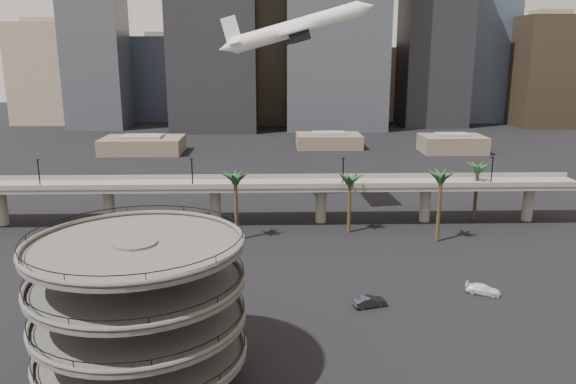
{
  "coord_description": "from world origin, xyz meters",
  "views": [
    {
      "loc": [
        0.94,
        -58.04,
        34.86
      ],
      "look_at": [
        3.35,
        28.0,
        13.32
      ],
      "focal_mm": 35.0,
      "sensor_mm": 36.0,
      "label": 1
    }
  ],
  "objects_px": {
    "airborne_jet": "(296,28)",
    "car_b": "(370,302)",
    "parking_ramp": "(139,300)",
    "overpass": "(268,189)",
    "car_a": "(192,287)",
    "car_c": "(483,289)"
  },
  "relations": [
    {
      "from": "airborne_jet",
      "to": "car_b",
      "type": "relative_size",
      "value": 7.46
    },
    {
      "from": "airborne_jet",
      "to": "car_a",
      "type": "xyz_separation_m",
      "value": [
        -17.54,
        -49.79,
        -39.13
      ]
    },
    {
      "from": "car_b",
      "to": "car_c",
      "type": "bearing_deg",
      "value": -93.41
    },
    {
      "from": "car_a",
      "to": "car_c",
      "type": "bearing_deg",
      "value": -64.88
    },
    {
      "from": "airborne_jet",
      "to": "car_c",
      "type": "height_order",
      "value": "airborne_jet"
    },
    {
      "from": "parking_ramp",
      "to": "airborne_jet",
      "type": "distance_m",
      "value": 82.27
    },
    {
      "from": "overpass",
      "to": "car_b",
      "type": "relative_size",
      "value": 27.36
    },
    {
      "from": "airborne_jet",
      "to": "car_a",
      "type": "distance_m",
      "value": 65.71
    },
    {
      "from": "airborne_jet",
      "to": "car_b",
      "type": "bearing_deg",
      "value": -85.22
    },
    {
      "from": "car_a",
      "to": "car_b",
      "type": "distance_m",
      "value": 26.42
    },
    {
      "from": "car_a",
      "to": "car_b",
      "type": "height_order",
      "value": "car_b"
    },
    {
      "from": "car_a",
      "to": "car_c",
      "type": "height_order",
      "value": "car_a"
    },
    {
      "from": "overpass",
      "to": "car_a",
      "type": "relative_size",
      "value": 30.59
    },
    {
      "from": "airborne_jet",
      "to": "car_b",
      "type": "distance_m",
      "value": 68.65
    },
    {
      "from": "car_a",
      "to": "car_c",
      "type": "xyz_separation_m",
      "value": [
        43.22,
        -2.21,
        -0.0
      ]
    },
    {
      "from": "car_b",
      "to": "car_c",
      "type": "distance_m",
      "value": 17.92
    },
    {
      "from": "airborne_jet",
      "to": "car_b",
      "type": "height_order",
      "value": "airborne_jet"
    },
    {
      "from": "overpass",
      "to": "car_a",
      "type": "xyz_separation_m",
      "value": [
        -11.24,
        -34.66,
        -6.62
      ]
    },
    {
      "from": "parking_ramp",
      "to": "car_a",
      "type": "height_order",
      "value": "parking_ramp"
    },
    {
      "from": "car_c",
      "to": "car_b",
      "type": "bearing_deg",
      "value": 127.48
    },
    {
      "from": "overpass",
      "to": "car_b",
      "type": "bearing_deg",
      "value": -70.43
    },
    {
      "from": "car_c",
      "to": "overpass",
      "type": "bearing_deg",
      "value": 66.03
    }
  ]
}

